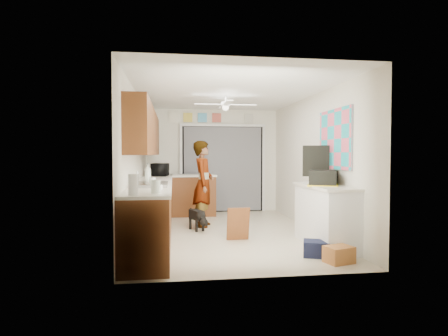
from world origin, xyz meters
name	(u,v)px	position (x,y,z in m)	size (l,w,h in m)	color
floor	(227,232)	(0.00, 0.00, 0.00)	(5.00, 5.00, 0.00)	beige
ceiling	(227,93)	(0.00, 0.00, 2.50)	(5.00, 5.00, 0.00)	white
wall_back	(212,161)	(0.00, 2.50, 1.25)	(3.20, 3.20, 0.00)	white
wall_front	(259,168)	(0.00, -2.50, 1.25)	(3.20, 3.20, 0.00)	white
wall_left	(136,164)	(-1.60, 0.00, 1.25)	(5.00, 5.00, 0.00)	white
wall_right	(313,163)	(1.60, 0.00, 1.25)	(5.00, 5.00, 0.00)	white
left_base_cabinets	(154,209)	(-1.30, 0.00, 0.45)	(0.60, 4.80, 0.90)	brown
left_countertop	(154,182)	(-1.29, 0.00, 0.92)	(0.62, 4.80, 0.04)	white
upper_cabinets	(146,133)	(-1.44, 0.20, 1.80)	(0.32, 4.00, 0.80)	brown
sink_basin	(151,185)	(-1.29, -1.00, 0.95)	(0.50, 0.76, 0.06)	silver
faucet	(138,179)	(-1.48, -1.00, 1.05)	(0.03, 0.03, 0.22)	silver
peninsula_base	(193,196)	(-0.50, 2.00, 0.45)	(1.00, 0.60, 0.90)	brown
peninsula_top	(193,176)	(-0.50, 2.00, 0.92)	(1.04, 0.64, 0.04)	white
back_opening_recess	(223,169)	(0.25, 2.47, 1.05)	(2.00, 0.06, 2.10)	black
curtain_panel	(223,169)	(0.25, 2.43, 1.05)	(1.90, 0.03, 2.05)	gray
door_trim_left	(181,169)	(-0.77, 2.44, 1.05)	(0.06, 0.04, 2.10)	white
door_trim_right	(264,169)	(1.27, 2.44, 1.05)	(0.06, 0.04, 2.10)	white
door_trim_head	(223,125)	(0.25, 2.44, 2.12)	(2.10, 0.04, 0.06)	white
header_frame_0	(188,117)	(-0.60, 2.47, 2.30)	(0.22, 0.02, 0.22)	#DBC549
header_frame_1	(202,118)	(-0.25, 2.47, 2.30)	(0.22, 0.02, 0.22)	#53ABDD
header_frame_2	(217,118)	(0.10, 2.47, 2.30)	(0.22, 0.02, 0.22)	#C5574A
header_frame_4	(249,118)	(0.90, 2.47, 2.30)	(0.22, 0.02, 0.22)	beige
route66_sign	(173,117)	(-0.95, 2.47, 2.30)	(0.22, 0.02, 0.26)	silver
right_counter_base	(325,217)	(1.35, -1.20, 0.45)	(0.50, 1.40, 0.90)	white
right_counter_top	(325,186)	(1.34, -1.20, 0.92)	(0.54, 1.44, 0.04)	white
abstract_painting	(335,139)	(1.58, -1.00, 1.65)	(0.03, 1.15, 0.95)	#ED5774
ceiling_fan	(225,105)	(0.00, 0.20, 2.32)	(1.14, 1.14, 0.24)	white
microwave	(160,170)	(-1.24, 1.59, 1.08)	(0.50, 0.34, 0.27)	black
soap_bottle	(148,172)	(-1.40, 0.13, 1.09)	(0.12, 0.12, 0.31)	silver
cup	(158,188)	(-1.15, -1.91, 0.99)	(0.12, 0.12, 0.09)	white
jar_a	(156,187)	(-1.17, -2.06, 1.02)	(0.11, 0.11, 0.16)	silver
jar_b	(152,182)	(-1.25, -1.17, 1.01)	(0.09, 0.09, 0.14)	silver
paper_towel_roll	(133,185)	(-1.41, -2.25, 1.06)	(0.11, 0.11, 0.25)	white
suitcase	(323,178)	(1.32, -1.16, 1.05)	(0.39, 0.53, 0.23)	black
suitcase_rim	(323,185)	(1.32, -1.16, 0.94)	(0.44, 0.58, 0.02)	yellow
suitcase_lid	(316,161)	(1.32, -0.87, 1.30)	(0.42, 0.03, 0.50)	black
cardboard_box	(339,255)	(1.17, -2.06, 0.11)	(0.34, 0.26, 0.22)	#CB7A40
navy_crate	(316,249)	(1.00, -1.73, 0.11)	(0.35, 0.29, 0.21)	black
cabinet_door_panel	(238,224)	(0.09, -0.66, 0.28)	(0.37, 0.03, 0.55)	brown
man	(203,184)	(-0.37, 0.64, 0.84)	(0.61, 0.40, 1.67)	white
dog	(197,219)	(-0.53, 0.28, 0.21)	(0.23, 0.54, 0.42)	black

